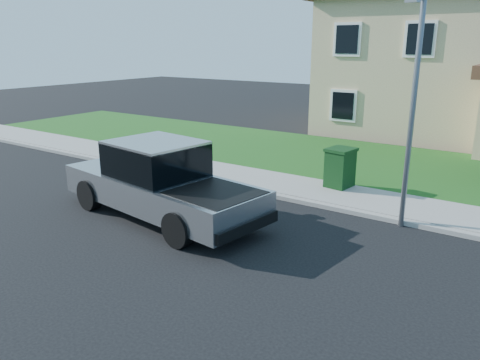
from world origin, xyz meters
name	(u,v)px	position (x,y,z in m)	size (l,w,h in m)	color
ground	(228,231)	(0.00, 0.00, 0.00)	(80.00, 80.00, 0.00)	black
curb	(316,204)	(1.00, 2.90, 0.06)	(40.00, 0.20, 0.12)	gray
sidewalk	(332,194)	(1.00, 4.00, 0.07)	(40.00, 2.00, 0.15)	gray
lawn	(380,164)	(1.00, 8.50, 0.05)	(40.00, 7.00, 0.10)	#124014
house	(444,70)	(1.31, 16.38, 3.17)	(14.00, 11.30, 6.85)	tan
pickup_truck	(160,182)	(-2.07, -0.15, 0.95)	(6.39, 2.90, 2.03)	black
woman	(203,177)	(-1.71, 1.20, 0.84)	(0.61, 0.43, 1.77)	tan
trash_bin	(340,167)	(0.96, 4.60, 0.77)	(0.86, 0.95, 1.21)	black
street_lamp	(412,102)	(3.40, 2.69, 3.13)	(0.32, 0.72, 5.49)	slate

